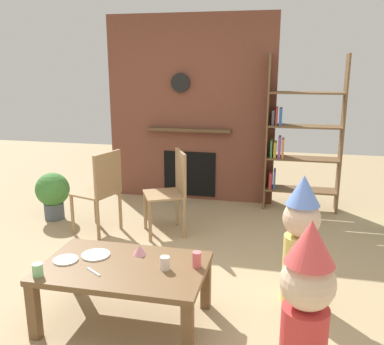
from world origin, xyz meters
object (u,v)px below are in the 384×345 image
birthday_cake_slice (140,250)px  dining_chair_middle (172,187)px  paper_cup_near_left (197,260)px  dining_chair_left (102,188)px  coffee_table (124,273)px  potted_plant_short (53,192)px  paper_cup_center (165,263)px  bookshelf (298,140)px  paper_plate_front (66,260)px  child_with_cone_hat (306,309)px  paper_cup_near_right (38,270)px  paper_plate_rear (96,255)px  child_in_pink (300,237)px

birthday_cake_slice → dining_chair_middle: dining_chair_middle is taller
paper_cup_near_left → dining_chair_left: size_ratio=0.12×
coffee_table → dining_chair_middle: size_ratio=1.26×
potted_plant_short → dining_chair_left: bearing=-20.2°
paper_cup_center → dining_chair_left: dining_chair_left is taller
dining_chair_left → birthday_cake_slice: bearing=141.2°
coffee_table → dining_chair_left: dining_chair_left is taller
bookshelf → paper_cup_center: size_ratio=20.95×
paper_plate_front → potted_plant_short: (-1.15, 1.79, -0.12)m
potted_plant_short → paper_cup_center: bearing=-43.3°
birthday_cake_slice → dining_chair_middle: (-0.15, 1.48, 0.04)m
dining_chair_left → child_with_cone_hat: bearing=153.1°
birthday_cake_slice → potted_plant_short: potted_plant_short is taller
paper_cup_center → potted_plant_short: 2.57m
coffee_table → birthday_cake_slice: (0.05, 0.18, 0.10)m
coffee_table → potted_plant_short: potted_plant_short is taller
paper_cup_near_right → birthday_cake_slice: size_ratio=0.85×
paper_cup_near_right → dining_chair_left: 1.78m
paper_cup_center → dining_chair_middle: 1.70m
coffee_table → paper_cup_near_right: (-0.49, -0.26, 0.11)m
paper_plate_rear → paper_cup_near_left: bearing=-0.9°
paper_plate_front → dining_chair_left: 1.57m
paper_plate_rear → dining_chair_left: 1.51m
birthday_cake_slice → paper_plate_front: bearing=-156.5°
child_with_cone_hat → child_in_pink: bearing=-68.9°
birthday_cake_slice → paper_cup_near_right: bearing=-140.5°
child_in_pink → potted_plant_short: 3.04m
coffee_table → child_in_pink: bearing=24.2°
bookshelf → dining_chair_left: bearing=-147.9°
child_with_cone_hat → dining_chair_left: child_with_cone_hat is taller
birthday_cake_slice → child_in_pink: 1.19m
child_with_cone_hat → potted_plant_short: bearing=-17.6°
paper_cup_center → dining_chair_left: bearing=127.0°
bookshelf → paper_cup_near_right: bookshelf is taller
paper_cup_near_right → birthday_cake_slice: paper_cup_near_right is taller
birthday_cake_slice → dining_chair_left: (-0.88, 1.31, 0.04)m
child_in_pink → dining_chair_left: child_in_pink is taller
bookshelf → potted_plant_short: size_ratio=3.41×
dining_chair_left → dining_chair_middle: (0.73, 0.17, 0.00)m
paper_plate_front → dining_chair_left: size_ratio=0.19×
dining_chair_left → potted_plant_short: 0.82m
paper_cup_center → child_in_pink: size_ratio=0.09×
birthday_cake_slice → dining_chair_middle: 1.49m
coffee_table → paper_plate_front: (-0.42, -0.02, 0.07)m
paper_plate_rear → birthday_cake_slice: 0.32m
paper_plate_rear → potted_plant_short: potted_plant_short is taller
child_with_cone_hat → dining_chair_middle: child_with_cone_hat is taller
dining_chair_left → bookshelf: bearing=-130.7°
paper_cup_center → paper_plate_rear: 0.55m
paper_cup_near_left → child_with_cone_hat: bearing=-38.4°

